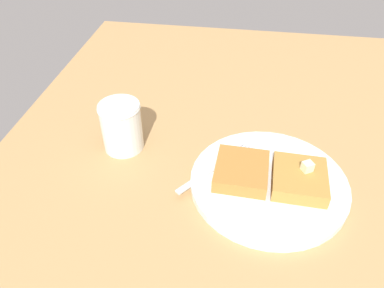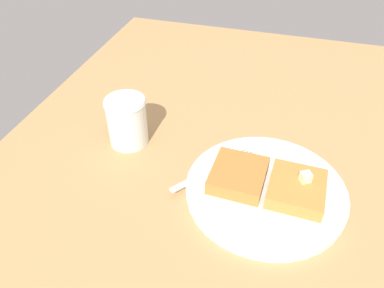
% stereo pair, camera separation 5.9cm
% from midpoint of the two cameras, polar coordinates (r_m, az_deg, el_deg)
% --- Properties ---
extents(table_surface, '(1.13, 1.13, 0.02)m').
position_cam_midpoint_polar(table_surface, '(0.63, 17.54, -6.05)').
color(table_surface, '#AC8250').
rests_on(table_surface, ground).
extents(plate, '(0.24, 0.24, 0.01)m').
position_cam_midpoint_polar(plate, '(0.59, 8.79, -5.96)').
color(plate, silver).
rests_on(plate, table_surface).
extents(toast_slice_left, '(0.08, 0.09, 0.02)m').
position_cam_midpoint_polar(toast_slice_left, '(0.58, 13.26, -5.31)').
color(toast_slice_left, '#A67835').
rests_on(toast_slice_left, plate).
extents(toast_slice_middle, '(0.08, 0.09, 0.02)m').
position_cam_midpoint_polar(toast_slice_middle, '(0.57, 4.65, -4.23)').
color(toast_slice_middle, '#AE6C30').
rests_on(toast_slice_middle, plate).
extents(butter_pat_primary, '(0.02, 0.02, 0.01)m').
position_cam_midpoint_polar(butter_pat_primary, '(0.57, 14.40, -3.48)').
color(butter_pat_primary, beige).
rests_on(butter_pat_primary, toast_slice_left).
extents(fork, '(0.11, 0.13, 0.00)m').
position_cam_midpoint_polar(fork, '(0.60, 1.45, -3.25)').
color(fork, silver).
rests_on(fork, plate).
extents(syrup_jar, '(0.07, 0.07, 0.09)m').
position_cam_midpoint_polar(syrup_jar, '(0.65, -13.22, 2.21)').
color(syrup_jar, '#55280F').
rests_on(syrup_jar, table_surface).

